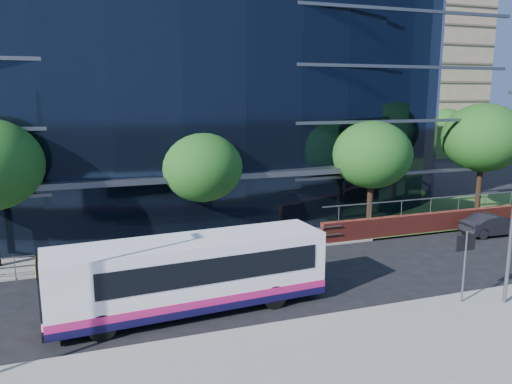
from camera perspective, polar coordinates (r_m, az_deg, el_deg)
name	(u,v)px	position (r m, az deg, el deg)	size (l,w,h in m)	color
ground	(337,305)	(19.97, 9.26, -12.64)	(200.00, 200.00, 0.00)	black
pavement_near	(419,370)	(16.21, 18.18, -18.72)	(80.00, 8.00, 0.15)	gray
kerb	(350,314)	(19.14, 10.73, -13.51)	(80.00, 0.25, 0.16)	gray
yellow_line_outer	(348,313)	(19.33, 10.42, -13.48)	(80.00, 0.08, 0.01)	gold
yellow_line_inner	(345,312)	(19.45, 10.19, -13.32)	(80.00, 0.08, 0.01)	gold
far_forecourt	(144,241)	(28.27, -12.67, -5.49)	(50.00, 8.00, 0.10)	gray
glass_office	(151,94)	(37.15, -11.94, 10.88)	(44.00, 23.10, 16.00)	black
guard_railings	(110,253)	(24.08, -16.35, -6.68)	(24.00, 0.05, 1.10)	slate
apartment_block	(345,75)	(83.91, 10.13, 13.06)	(60.00, 42.00, 30.00)	#2D511E
street_sign	(465,252)	(20.53, 22.80, -6.32)	(0.85, 0.09, 2.80)	slate
tree_far_b	(202,167)	(26.42, -6.19, 2.81)	(4.29, 4.29, 6.05)	black
tree_far_c	(372,155)	(29.82, 13.13, 4.16)	(4.62, 4.62, 6.51)	black
tree_far_d	(483,138)	(36.11, 24.53, 5.65)	(5.28, 5.28, 7.44)	black
tree_dist_e	(355,122)	(65.03, 11.21, 7.84)	(4.62, 4.62, 6.51)	black
tree_dist_f	(447,122)	(75.95, 20.98, 7.52)	(4.29, 4.29, 6.05)	black
city_bus	(193,273)	(18.86, -7.25, -9.21)	(10.39, 3.10, 2.77)	white
parked_car	(493,225)	(31.80, 25.45, -3.39)	(1.32, 3.79, 1.25)	black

